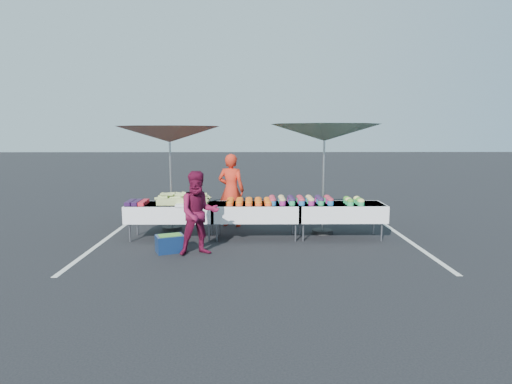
{
  "coord_description": "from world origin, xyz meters",
  "views": [
    {
      "loc": [
        -0.11,
        -8.97,
        2.26
      ],
      "look_at": [
        0.0,
        0.0,
        1.0
      ],
      "focal_mm": 30.0,
      "sensor_mm": 36.0,
      "label": 1
    }
  ],
  "objects_px": {
    "table_right": "(340,211)",
    "table_left": "(172,211)",
    "umbrella_left": "(169,135)",
    "umbrella_right": "(324,133)",
    "vendor": "(231,190)",
    "table_center": "(256,211)",
    "storage_bin": "(170,243)",
    "customer": "(199,213)"
  },
  "relations": [
    {
      "from": "umbrella_left",
      "to": "umbrella_right",
      "type": "height_order",
      "value": "umbrella_right"
    },
    {
      "from": "table_left",
      "to": "umbrella_left",
      "type": "relative_size",
      "value": 0.61
    },
    {
      "from": "table_center",
      "to": "umbrella_left",
      "type": "xyz_separation_m",
      "value": [
        -1.95,
        0.8,
        1.61
      ]
    },
    {
      "from": "table_center",
      "to": "table_left",
      "type": "bearing_deg",
      "value": 180.0
    },
    {
      "from": "table_right",
      "to": "umbrella_right",
      "type": "distance_m",
      "value": 1.72
    },
    {
      "from": "table_left",
      "to": "storage_bin",
      "type": "bearing_deg",
      "value": -81.81
    },
    {
      "from": "table_center",
      "to": "vendor",
      "type": "distance_m",
      "value": 1.38
    },
    {
      "from": "table_left",
      "to": "customer",
      "type": "xyz_separation_m",
      "value": [
        0.73,
        -1.23,
        0.2
      ]
    },
    {
      "from": "table_left",
      "to": "table_center",
      "type": "distance_m",
      "value": 1.8
    },
    {
      "from": "table_left",
      "to": "umbrella_left",
      "type": "bearing_deg",
      "value": 100.64
    },
    {
      "from": "table_center",
      "to": "vendor",
      "type": "height_order",
      "value": "vendor"
    },
    {
      "from": "table_right",
      "to": "umbrella_left",
      "type": "bearing_deg",
      "value": 167.96
    },
    {
      "from": "table_right",
      "to": "customer",
      "type": "relative_size",
      "value": 1.19
    },
    {
      "from": "vendor",
      "to": "umbrella_left",
      "type": "bearing_deg",
      "value": 30.73
    },
    {
      "from": "table_center",
      "to": "table_right",
      "type": "height_order",
      "value": "same"
    },
    {
      "from": "umbrella_right",
      "to": "vendor",
      "type": "bearing_deg",
      "value": 158.68
    },
    {
      "from": "table_right",
      "to": "vendor",
      "type": "height_order",
      "value": "vendor"
    },
    {
      "from": "customer",
      "to": "umbrella_right",
      "type": "height_order",
      "value": "umbrella_right"
    },
    {
      "from": "storage_bin",
      "to": "umbrella_right",
      "type": "bearing_deg",
      "value": 2.13
    },
    {
      "from": "table_left",
      "to": "storage_bin",
      "type": "relative_size",
      "value": 3.05
    },
    {
      "from": "table_center",
      "to": "umbrella_right",
      "type": "xyz_separation_m",
      "value": [
        1.5,
        0.4,
        1.65
      ]
    },
    {
      "from": "umbrella_left",
      "to": "umbrella_right",
      "type": "xyz_separation_m",
      "value": [
        3.45,
        -0.4,
        0.04
      ]
    },
    {
      "from": "vendor",
      "to": "table_left",
      "type": "bearing_deg",
      "value": 58.84
    },
    {
      "from": "table_left",
      "to": "vendor",
      "type": "height_order",
      "value": "vendor"
    },
    {
      "from": "table_right",
      "to": "customer",
      "type": "xyz_separation_m",
      "value": [
        -2.87,
        -1.23,
        0.2
      ]
    },
    {
      "from": "vendor",
      "to": "umbrella_right",
      "type": "height_order",
      "value": "umbrella_right"
    },
    {
      "from": "table_left",
      "to": "umbrella_left",
      "type": "distance_m",
      "value": 1.8
    },
    {
      "from": "umbrella_right",
      "to": "storage_bin",
      "type": "distance_m",
      "value": 4.03
    },
    {
      "from": "vendor",
      "to": "table_center",
      "type": "bearing_deg",
      "value": 129.63
    },
    {
      "from": "table_right",
      "to": "vendor",
      "type": "relative_size",
      "value": 1.06
    },
    {
      "from": "storage_bin",
      "to": "customer",
      "type": "bearing_deg",
      "value": -39.47
    },
    {
      "from": "customer",
      "to": "table_right",
      "type": "bearing_deg",
      "value": 6.26
    },
    {
      "from": "vendor",
      "to": "umbrella_left",
      "type": "distance_m",
      "value": 1.94
    },
    {
      "from": "table_left",
      "to": "customer",
      "type": "distance_m",
      "value": 1.44
    },
    {
      "from": "table_left",
      "to": "umbrella_right",
      "type": "relative_size",
      "value": 0.63
    },
    {
      "from": "table_right",
      "to": "table_left",
      "type": "bearing_deg",
      "value": 180.0
    },
    {
      "from": "storage_bin",
      "to": "table_right",
      "type": "bearing_deg",
      "value": -5.68
    },
    {
      "from": "vendor",
      "to": "storage_bin",
      "type": "xyz_separation_m",
      "value": [
        -1.06,
        -2.27,
        -0.71
      ]
    },
    {
      "from": "vendor",
      "to": "umbrella_right",
      "type": "distance_m",
      "value": 2.61
    },
    {
      "from": "table_center",
      "to": "umbrella_left",
      "type": "height_order",
      "value": "umbrella_left"
    },
    {
      "from": "table_center",
      "to": "umbrella_right",
      "type": "bearing_deg",
      "value": 14.95
    },
    {
      "from": "table_right",
      "to": "customer",
      "type": "distance_m",
      "value": 3.13
    }
  ]
}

